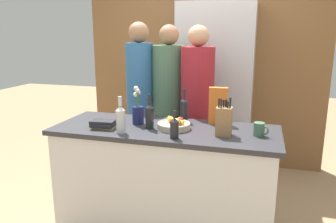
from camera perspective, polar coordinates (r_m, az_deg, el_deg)
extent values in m
cube|color=silver|center=(2.92, -0.50, -11.99)|extent=(1.80, 0.69, 0.88)
cube|color=#2D2D33|center=(2.75, -0.52, -3.26)|extent=(1.88, 0.72, 0.04)
cube|color=brown|center=(4.34, 6.09, 8.15)|extent=(3.08, 0.12, 2.60)
cube|color=#B7B7BC|center=(3.99, 8.25, 3.58)|extent=(0.87, 0.60, 2.04)
cylinder|color=#B7B7BC|center=(3.68, 6.61, 4.40)|extent=(0.02, 0.02, 1.12)
cylinder|color=tan|center=(2.71, 1.03, -2.59)|extent=(0.27, 0.27, 0.05)
torus|color=tan|center=(2.70, 1.03, -2.12)|extent=(0.27, 0.27, 0.02)
sphere|color=red|center=(2.70, 1.03, -1.99)|extent=(0.08, 0.08, 0.08)
sphere|color=red|center=(2.73, 2.09, -1.63)|extent=(0.07, 0.07, 0.07)
sphere|color=red|center=(2.66, 1.51, -2.34)|extent=(0.06, 0.06, 0.06)
cylinder|color=yellow|center=(2.69, 1.40, -1.68)|extent=(0.15, 0.09, 0.03)
cylinder|color=yellow|center=(2.69, 1.05, -1.42)|extent=(0.14, 0.12, 0.03)
cube|color=olive|center=(2.55, 9.71, -1.73)|extent=(0.12, 0.10, 0.22)
cylinder|color=black|center=(2.51, 8.86, 1.38)|extent=(0.01, 0.01, 0.08)
cylinder|color=black|center=(2.51, 9.25, 1.35)|extent=(0.01, 0.01, 0.08)
cylinder|color=black|center=(2.53, 9.66, 1.28)|extent=(0.01, 0.01, 0.07)
cylinder|color=black|center=(2.53, 10.07, 1.32)|extent=(0.01, 0.01, 0.07)
cylinder|color=black|center=(2.50, 10.36, 1.06)|extent=(0.01, 0.01, 0.06)
cylinder|color=black|center=(2.51, 10.78, 1.39)|extent=(0.01, 0.01, 0.09)
cylinder|color=#191E4C|center=(2.86, -5.24, -0.65)|extent=(0.10, 0.10, 0.15)
cylinder|color=#477538|center=(2.82, -5.18, 2.13)|extent=(0.01, 0.01, 0.13)
sphere|color=white|center=(2.81, -5.13, 3.43)|extent=(0.03, 0.03, 0.03)
cylinder|color=#477538|center=(2.83, -5.12, 2.04)|extent=(0.02, 0.01, 0.12)
sphere|color=white|center=(2.83, -5.04, 3.22)|extent=(0.02, 0.02, 0.02)
cylinder|color=#477538|center=(2.83, -5.35, 2.21)|extent=(0.02, 0.01, 0.13)
sphere|color=white|center=(2.83, -5.41, 3.56)|extent=(0.03, 0.03, 0.03)
cylinder|color=#477538|center=(2.83, -5.52, 1.91)|extent=(0.01, 0.02, 0.11)
sphere|color=white|center=(2.82, -5.68, 2.97)|extent=(0.04, 0.04, 0.04)
cylinder|color=#477538|center=(2.82, -5.46, 2.43)|extent=(0.02, 0.02, 0.16)
sphere|color=white|center=(2.80, -5.59, 4.04)|extent=(0.04, 0.04, 0.04)
cylinder|color=#477538|center=(2.82, -5.32, 2.24)|extent=(0.02, 0.01, 0.14)
sphere|color=white|center=(2.80, -5.36, 3.66)|extent=(0.04, 0.04, 0.04)
cube|color=orange|center=(2.87, 8.71, 1.02)|extent=(0.17, 0.08, 0.32)
cylinder|color=#42664C|center=(2.62, 15.56, -2.99)|extent=(0.09, 0.09, 0.10)
torus|color=#42664C|center=(2.59, 16.47, -3.15)|extent=(0.07, 0.05, 0.07)
cube|color=#99844C|center=(2.77, -11.10, -2.73)|extent=(0.18, 0.11, 0.02)
cube|color=#232328|center=(2.77, -11.20, -2.26)|extent=(0.19, 0.15, 0.03)
cube|color=#232328|center=(2.77, -11.24, -1.74)|extent=(0.21, 0.14, 0.02)
cylinder|color=black|center=(2.45, 1.12, -3.23)|extent=(0.06, 0.06, 0.13)
cone|color=black|center=(2.43, 1.13, -1.43)|extent=(0.06, 0.06, 0.03)
cylinder|color=black|center=(2.42, 1.13, -0.50)|extent=(0.02, 0.02, 0.06)
cylinder|color=#B2BCC1|center=(2.61, -8.24, -1.76)|extent=(0.08, 0.08, 0.18)
cone|color=#B2BCC1|center=(2.59, -8.32, 0.56)|extent=(0.08, 0.08, 0.04)
cylinder|color=#B2BCC1|center=(2.57, -8.36, 1.78)|extent=(0.03, 0.03, 0.08)
cylinder|color=black|center=(2.71, -3.23, -1.16)|extent=(0.07, 0.07, 0.18)
cone|color=black|center=(2.68, -3.26, 1.03)|extent=(0.07, 0.07, 0.03)
cylinder|color=black|center=(2.67, -3.28, 2.17)|extent=(0.03, 0.03, 0.07)
cylinder|color=black|center=(2.93, 2.82, 0.03)|extent=(0.07, 0.07, 0.18)
cone|color=black|center=(2.91, 2.84, 2.12)|extent=(0.07, 0.07, 0.04)
cylinder|color=black|center=(2.90, 2.85, 3.21)|extent=(0.03, 0.03, 0.08)
cube|color=#383842|center=(3.67, -4.71, -6.68)|extent=(0.25, 0.19, 0.87)
cylinder|color=#2D6093|center=(3.47, -4.96, 5.82)|extent=(0.28, 0.28, 0.73)
sphere|color=#996B4C|center=(3.44, -5.12, 13.58)|extent=(0.21, 0.21, 0.21)
cube|color=#383842|center=(3.66, 0.17, -6.75)|extent=(0.33, 0.26, 0.86)
cylinder|color=#42664C|center=(3.47, 0.18, 5.56)|extent=(0.37, 0.37, 0.72)
sphere|color=#996B4C|center=(3.44, 0.19, 13.22)|extent=(0.21, 0.21, 0.21)
cube|color=#383842|center=(3.47, 4.89, -8.01)|extent=(0.29, 0.22, 0.86)
cylinder|color=maroon|center=(3.27, 5.16, 4.91)|extent=(0.33, 0.33, 0.71)
sphere|color=tan|center=(3.23, 5.33, 13.00)|extent=(0.21, 0.21, 0.21)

